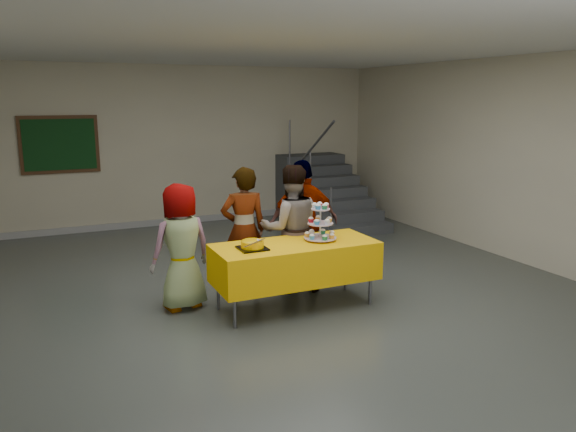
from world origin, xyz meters
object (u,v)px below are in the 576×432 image
cupcake_stand (320,225)px  schoolchild_d (304,223)px  bear_cake (252,244)px  staircase (323,196)px  schoolchild_b (244,230)px  bake_table (295,261)px  noticeboard (60,145)px  schoolchild_c (291,229)px  schoolchild_a (181,247)px

cupcake_stand → schoolchild_d: 0.72m
bear_cake → staircase: 5.15m
cupcake_stand → schoolchild_b: schoolchild_b is taller
bake_table → noticeboard: size_ratio=1.45×
cupcake_stand → schoolchild_b: 1.03m
schoolchild_c → noticeboard: 5.05m
schoolchild_c → schoolchild_a: bearing=15.2°
cupcake_stand → schoolchild_a: size_ratio=0.30×
schoolchild_c → schoolchild_b: bearing=-8.5°
schoolchild_d → schoolchild_a: bearing=8.4°
cupcake_stand → schoolchild_a: (-1.52, 0.51, -0.22)m
bear_cake → staircase: staircase is taller
schoolchild_b → staircase: size_ratio=0.66×
schoolchild_a → schoolchild_d: bearing=173.9°
cupcake_stand → bear_cake: 0.87m
schoolchild_b → schoolchild_d: (0.79, -0.08, 0.03)m
schoolchild_c → bake_table: bearing=83.4°
cupcake_stand → staircase: size_ratio=0.19×
bake_table → bear_cake: bearing=-176.4°
schoolchild_b → schoolchild_c: (0.54, -0.22, 0.01)m
bear_cake → schoolchild_d: (0.99, 0.75, -0.01)m
schoolchild_c → staircase: 4.23m
schoolchild_a → bear_cake: bearing=126.9°
schoolchild_d → bake_table: bearing=59.6°
bake_table → schoolchild_d: bearing=57.6°
staircase → schoolchild_a: bearing=-136.1°
bear_cake → schoolchild_c: bearing=39.3°
schoolchild_a → noticeboard: bearing=-89.5°
cupcake_stand → schoolchild_b: bearing=130.4°
cupcake_stand → staircase: bearing=61.8°
schoolchild_c → schoolchild_d: size_ratio=0.98×
schoolchild_b → schoolchild_d: schoolchild_d is taller
bear_cake → schoolchild_a: (-0.65, 0.56, -0.10)m
bear_cake → noticeboard: size_ratio=0.28×
schoolchild_d → noticeboard: noticeboard is taller
schoolchild_a → bake_table: bearing=143.5°
cupcake_stand → schoolchild_d: schoolchild_d is taller
schoolchild_d → noticeboard: size_ratio=1.26×
bake_table → staircase: size_ratio=0.78×
schoolchild_a → schoolchild_c: bearing=169.3°
bear_cake → staircase: size_ratio=0.15×
bear_cake → schoolchild_d: size_ratio=0.22×
noticeboard → bake_table: bearing=-65.8°
cupcake_stand → bear_cake: bearing=-176.9°
bear_cake → schoolchild_c: schoolchild_c is taller
bear_cake → schoolchild_a: bearing=139.4°
schoolchild_a → noticeboard: 4.61m
staircase → schoolchild_d: bearing=-121.4°
cupcake_stand → bear_cake: (-0.86, -0.05, -0.12)m
bake_table → schoolchild_b: 0.89m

